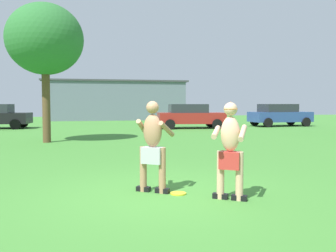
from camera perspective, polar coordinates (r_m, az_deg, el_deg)
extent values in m
plane|color=#428433|center=(6.74, -1.37, -10.58)|extent=(80.00, 80.00, 0.00)
cube|color=black|center=(6.46, 10.94, -10.83)|extent=(0.28, 0.24, 0.09)
cylinder|color=#E0AD89|center=(6.38, 10.98, -7.63)|extent=(0.13, 0.13, 0.83)
cube|color=black|center=(6.53, 8.09, -10.66)|extent=(0.28, 0.24, 0.09)
cylinder|color=#E0AD89|center=(6.45, 8.12, -7.49)|extent=(0.13, 0.13, 0.83)
cube|color=red|center=(6.37, 9.57, -5.23)|extent=(0.42, 0.39, 0.30)
ellipsoid|color=#E0AD89|center=(6.32, 9.61, -1.21)|extent=(0.40, 0.37, 0.60)
cylinder|color=#E0AD89|center=(6.17, 11.45, -1.06)|extent=(0.36, 0.54, 0.25)
cylinder|color=#E0AD89|center=(6.27, 7.43, -0.96)|extent=(0.34, 0.55, 0.20)
sphere|color=#E0AD89|center=(6.30, 9.65, 2.59)|extent=(0.23, 0.23, 0.23)
cone|color=orange|center=(6.29, 9.65, 3.16)|extent=(0.33, 0.33, 0.13)
cube|color=black|center=(7.00, -3.83, -9.66)|extent=(0.28, 0.24, 0.09)
cylinder|color=tan|center=(6.92, -3.84, -6.65)|extent=(0.13, 0.13, 0.84)
cube|color=black|center=(6.85, -0.89, -9.95)|extent=(0.28, 0.24, 0.09)
cylinder|color=tan|center=(6.77, -0.89, -6.87)|extent=(0.13, 0.13, 0.84)
cube|color=#B7B7BC|center=(6.80, -2.39, -4.54)|extent=(0.45, 0.41, 0.30)
ellipsoid|color=tan|center=(6.75, -2.40, -0.72)|extent=(0.42, 0.38, 0.61)
cylinder|color=tan|center=(6.94, -3.87, -0.36)|extent=(0.34, 0.52, 0.37)
cylinder|color=tan|center=(6.75, -0.20, -0.46)|extent=(0.40, 0.50, 0.33)
sphere|color=tan|center=(6.73, -2.41, 2.88)|extent=(0.23, 0.23, 0.23)
cylinder|color=yellow|center=(6.78, 1.59, -10.36)|extent=(0.29, 0.29, 0.03)
cylinder|color=black|center=(26.70, -21.46, 0.47)|extent=(0.66, 0.28, 0.64)
cylinder|color=black|center=(24.97, -22.52, 0.25)|extent=(0.66, 0.28, 0.64)
cube|color=maroon|center=(24.11, 3.58, 1.24)|extent=(4.44, 2.17, 0.70)
cube|color=#282D33|center=(24.05, 3.12, 2.73)|extent=(2.54, 1.79, 0.56)
cylinder|color=black|center=(25.32, 6.54, 0.54)|extent=(0.66, 0.28, 0.64)
cylinder|color=black|center=(23.58, 7.58, 0.31)|extent=(0.66, 0.28, 0.64)
cylinder|color=black|center=(24.78, -0.23, 0.50)|extent=(0.66, 0.28, 0.64)
cylinder|color=black|center=(23.00, 0.31, 0.26)|extent=(0.66, 0.28, 0.64)
cube|color=#2D478C|center=(27.48, 16.92, 1.37)|extent=(4.41, 2.07, 0.70)
cube|color=#282D33|center=(27.36, 16.59, 2.69)|extent=(2.50, 1.73, 0.56)
cylinder|color=black|center=(29.07, 18.44, 0.77)|extent=(0.65, 0.26, 0.64)
cylinder|color=black|center=(27.61, 20.54, 0.58)|extent=(0.65, 0.26, 0.64)
cylinder|color=black|center=(27.49, 13.25, 0.70)|extent=(0.65, 0.26, 0.64)
cylinder|color=black|center=(25.93, 15.19, 0.51)|extent=(0.65, 0.26, 0.64)
cube|color=slate|center=(37.91, -8.23, 3.82)|extent=(13.27, 6.21, 3.68)
cube|color=#3F3F44|center=(37.96, -8.26, 6.73)|extent=(13.80, 6.46, 0.16)
cylinder|color=brown|center=(16.19, -18.30, 3.32)|extent=(0.33, 0.33, 3.25)
ellipsoid|color=#2D7033|center=(16.41, -18.48, 12.61)|extent=(3.14, 3.14, 2.93)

